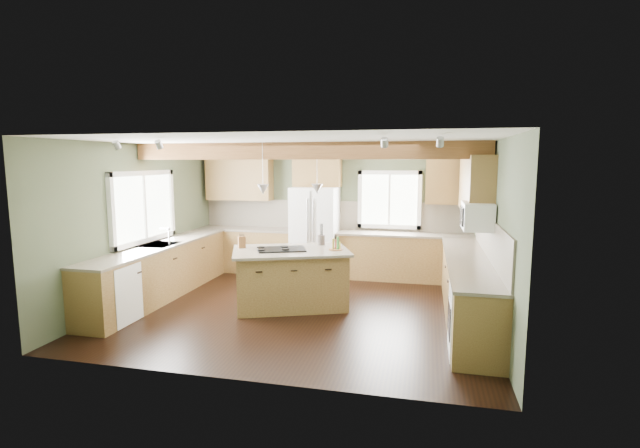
# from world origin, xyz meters

# --- Properties ---
(floor) EXTENTS (5.60, 5.60, 0.00)m
(floor) POSITION_xyz_m (0.00, 0.00, 0.00)
(floor) COLOR black
(floor) RESTS_ON ground
(ceiling) EXTENTS (5.60, 5.60, 0.00)m
(ceiling) POSITION_xyz_m (0.00, 0.00, 2.60)
(ceiling) COLOR silver
(ceiling) RESTS_ON wall_back
(wall_back) EXTENTS (5.60, 0.00, 5.60)m
(wall_back) POSITION_xyz_m (0.00, 2.50, 1.30)
(wall_back) COLOR #49553C
(wall_back) RESTS_ON ground
(wall_left) EXTENTS (0.00, 5.00, 5.00)m
(wall_left) POSITION_xyz_m (-2.80, 0.00, 1.30)
(wall_left) COLOR #49553C
(wall_left) RESTS_ON ground
(wall_right) EXTENTS (0.00, 5.00, 5.00)m
(wall_right) POSITION_xyz_m (2.80, 0.00, 1.30)
(wall_right) COLOR #49553C
(wall_right) RESTS_ON ground
(ceiling_beam) EXTENTS (5.55, 0.26, 0.26)m
(ceiling_beam) POSITION_xyz_m (0.00, 0.10, 2.47)
(ceiling_beam) COLOR brown
(ceiling_beam) RESTS_ON ceiling
(soffit_trim) EXTENTS (5.55, 0.20, 0.10)m
(soffit_trim) POSITION_xyz_m (0.00, 2.40, 2.54)
(soffit_trim) COLOR brown
(soffit_trim) RESTS_ON ceiling
(backsplash_back) EXTENTS (5.58, 0.03, 0.58)m
(backsplash_back) POSITION_xyz_m (0.00, 2.48, 1.21)
(backsplash_back) COLOR brown
(backsplash_back) RESTS_ON wall_back
(backsplash_right) EXTENTS (0.03, 3.70, 0.58)m
(backsplash_right) POSITION_xyz_m (2.78, 0.05, 1.21)
(backsplash_right) COLOR brown
(backsplash_right) RESTS_ON wall_right
(base_cab_back_left) EXTENTS (2.02, 0.60, 0.88)m
(base_cab_back_left) POSITION_xyz_m (-1.79, 2.20, 0.44)
(base_cab_back_left) COLOR brown
(base_cab_back_left) RESTS_ON floor
(counter_back_left) EXTENTS (2.06, 0.64, 0.04)m
(counter_back_left) POSITION_xyz_m (-1.79, 2.20, 0.90)
(counter_back_left) COLOR #4A4136
(counter_back_left) RESTS_ON base_cab_back_left
(base_cab_back_right) EXTENTS (2.62, 0.60, 0.88)m
(base_cab_back_right) POSITION_xyz_m (1.49, 2.20, 0.44)
(base_cab_back_right) COLOR brown
(base_cab_back_right) RESTS_ON floor
(counter_back_right) EXTENTS (2.66, 0.64, 0.04)m
(counter_back_right) POSITION_xyz_m (1.49, 2.20, 0.90)
(counter_back_right) COLOR #4A4136
(counter_back_right) RESTS_ON base_cab_back_right
(base_cab_left) EXTENTS (0.60, 3.70, 0.88)m
(base_cab_left) POSITION_xyz_m (-2.50, 0.05, 0.44)
(base_cab_left) COLOR brown
(base_cab_left) RESTS_ON floor
(counter_left) EXTENTS (0.64, 3.74, 0.04)m
(counter_left) POSITION_xyz_m (-2.50, 0.05, 0.90)
(counter_left) COLOR #4A4136
(counter_left) RESTS_ON base_cab_left
(base_cab_right) EXTENTS (0.60, 3.70, 0.88)m
(base_cab_right) POSITION_xyz_m (2.50, 0.05, 0.44)
(base_cab_right) COLOR brown
(base_cab_right) RESTS_ON floor
(counter_right) EXTENTS (0.64, 3.74, 0.04)m
(counter_right) POSITION_xyz_m (2.50, 0.05, 0.90)
(counter_right) COLOR #4A4136
(counter_right) RESTS_ON base_cab_right
(upper_cab_back_left) EXTENTS (1.40, 0.35, 0.90)m
(upper_cab_back_left) POSITION_xyz_m (-1.99, 2.33, 1.95)
(upper_cab_back_left) COLOR brown
(upper_cab_back_left) RESTS_ON wall_back
(upper_cab_over_fridge) EXTENTS (0.96, 0.35, 0.70)m
(upper_cab_over_fridge) POSITION_xyz_m (-0.30, 2.33, 2.15)
(upper_cab_over_fridge) COLOR brown
(upper_cab_over_fridge) RESTS_ON wall_back
(upper_cab_right) EXTENTS (0.35, 2.20, 0.90)m
(upper_cab_right) POSITION_xyz_m (2.62, 0.90, 1.95)
(upper_cab_right) COLOR brown
(upper_cab_right) RESTS_ON wall_right
(upper_cab_back_corner) EXTENTS (0.90, 0.35, 0.90)m
(upper_cab_back_corner) POSITION_xyz_m (2.30, 2.33, 1.95)
(upper_cab_back_corner) COLOR brown
(upper_cab_back_corner) RESTS_ON wall_back
(window_left) EXTENTS (0.04, 1.60, 1.05)m
(window_left) POSITION_xyz_m (-2.78, 0.05, 1.55)
(window_left) COLOR white
(window_left) RESTS_ON wall_left
(window_back) EXTENTS (1.10, 0.04, 1.00)m
(window_back) POSITION_xyz_m (1.15, 2.48, 1.55)
(window_back) COLOR white
(window_back) RESTS_ON wall_back
(sink) EXTENTS (0.50, 0.65, 0.03)m
(sink) POSITION_xyz_m (-2.50, 0.05, 0.91)
(sink) COLOR #262628
(sink) RESTS_ON counter_left
(faucet) EXTENTS (0.02, 0.02, 0.28)m
(faucet) POSITION_xyz_m (-2.32, 0.05, 1.05)
(faucet) COLOR #B2B2B7
(faucet) RESTS_ON sink
(dishwasher) EXTENTS (0.60, 0.60, 0.84)m
(dishwasher) POSITION_xyz_m (-2.49, -1.25, 0.43)
(dishwasher) COLOR white
(dishwasher) RESTS_ON floor
(oven) EXTENTS (0.60, 0.72, 0.84)m
(oven) POSITION_xyz_m (2.49, -1.25, 0.43)
(oven) COLOR white
(oven) RESTS_ON floor
(microwave) EXTENTS (0.40, 0.70, 0.38)m
(microwave) POSITION_xyz_m (2.58, -0.05, 1.55)
(microwave) COLOR white
(microwave) RESTS_ON wall_right
(pendant_left) EXTENTS (0.18, 0.18, 0.16)m
(pendant_left) POSITION_xyz_m (-0.60, -0.06, 1.88)
(pendant_left) COLOR #B2B2B7
(pendant_left) RESTS_ON ceiling
(pendant_right) EXTENTS (0.18, 0.18, 0.16)m
(pendant_right) POSITION_xyz_m (0.19, 0.26, 1.88)
(pendant_right) COLOR #B2B2B7
(pendant_right) RESTS_ON ceiling
(refrigerator) EXTENTS (0.90, 0.74, 1.80)m
(refrigerator) POSITION_xyz_m (-0.30, 2.12, 0.90)
(refrigerator) COLOR silver
(refrigerator) RESTS_ON floor
(island) EXTENTS (1.96, 1.59, 0.88)m
(island) POSITION_xyz_m (-0.21, 0.10, 0.44)
(island) COLOR brown
(island) RESTS_ON floor
(island_top) EXTENTS (2.10, 1.73, 0.04)m
(island_top) POSITION_xyz_m (-0.21, 0.10, 0.90)
(island_top) COLOR #4A4136
(island_top) RESTS_ON island
(cooktop) EXTENTS (0.86, 0.73, 0.02)m
(cooktop) POSITION_xyz_m (-0.34, 0.05, 0.93)
(cooktop) COLOR black
(cooktop) RESTS_ON island_top
(knife_block) EXTENTS (0.14, 0.13, 0.19)m
(knife_block) POSITION_xyz_m (-1.02, 0.06, 1.01)
(knife_block) COLOR brown
(knife_block) RESTS_ON island_top
(utensil_crock) EXTENTS (0.15, 0.15, 0.16)m
(utensil_crock) POSITION_xyz_m (0.18, 0.61, 1.00)
(utensil_crock) COLOR #433A36
(utensil_crock) RESTS_ON island_top
(bottle_tray) EXTENTS (0.23, 0.23, 0.20)m
(bottle_tray) POSITION_xyz_m (0.50, 0.24, 1.02)
(bottle_tray) COLOR brown
(bottle_tray) RESTS_ON island_top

